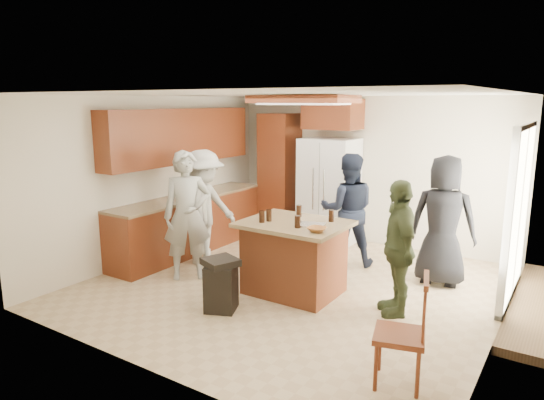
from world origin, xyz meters
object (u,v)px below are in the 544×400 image
Objects in this scene: person_behind_right at (443,221)px; kitchen_island at (294,257)px; person_behind_left at (348,210)px; spindle_chair at (402,335)px; refrigerator at (329,191)px; trash_bin at (221,284)px; person_side_right at (398,248)px; person_front_left at (187,215)px; person_counter at (203,208)px.

person_behind_right is 1.36× the size of kitchen_island.
kitchen_island is (-0.10, -1.39, -0.36)m from person_behind_left.
person_behind_left reaches higher than spindle_chair.
person_behind_right is 0.97× the size of refrigerator.
kitchen_island is at bearing 58.36° from person_behind_left.
spindle_chair is at bearing 95.29° from person_behind_left.
refrigerator is at bearing 124.76° from spindle_chair.
trash_bin is (-0.44, -0.93, -0.16)m from kitchen_island.
person_side_right is at bearing 76.33° from person_behind_right.
person_counter is at bearing 63.27° from person_front_left.
person_front_left is at bearing -148.54° from person_counter.
person_side_right is 3.00m from person_counter.
spindle_chair is (3.51, -1.51, -0.41)m from person_counter.
person_side_right is 1.34m from kitchen_island.
person_front_left is 0.98× the size of refrigerator.
spindle_chair is (0.52, -1.39, -0.33)m from person_side_right.
person_front_left is 2.81× the size of trash_bin.
person_behind_left is 0.97× the size of person_counter.
person_front_left is at bearing 150.44° from trash_bin.
person_front_left is at bearing 163.98° from spindle_chair.
person_behind_left is at bearing -49.85° from refrigerator.
kitchen_island is 1.04m from trash_bin.
person_behind_left is 1.19m from refrigerator.
person_behind_left is at bearing -44.83° from person_counter.
person_front_left is 3.48m from spindle_chair.
person_counter is at bearing 14.34° from person_behind_right.
person_side_right is at bearing -48.09° from refrigerator.
person_counter reaches higher than person_side_right.
refrigerator is at bearing 93.96° from trash_bin.
trash_bin is at bearing -75.64° from person_front_left.
person_side_right is 2.94m from refrigerator.
person_behind_left is at bearing 76.86° from trash_bin.
person_side_right is 1.52m from spindle_chair.
refrigerator reaches higher than person_front_left.
person_behind_right is at bearing -16.86° from person_front_left.
person_behind_right reaches higher than spindle_chair.
refrigerator is 2.43m from kitchen_island.
refrigerator is 1.41× the size of kitchen_island.
trash_bin is (0.22, -3.23, -0.58)m from refrigerator.
person_behind_right is 3.37m from person_counter.
person_side_right reaches higher than kitchen_island.
person_front_left reaches higher than spindle_chair.
refrigerator is (-0.77, 0.91, 0.06)m from person_behind_left.
person_counter is at bearing 172.55° from kitchen_island.
trash_bin is (-1.74, -1.04, -0.47)m from person_side_right.
person_side_right is 0.87× the size of refrigerator.
person_behind_right reaches higher than person_counter.
person_behind_left is 0.96× the size of person_behind_right.
person_front_left is 1.03× the size of person_counter.
person_side_right is 1.23× the size of kitchen_island.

